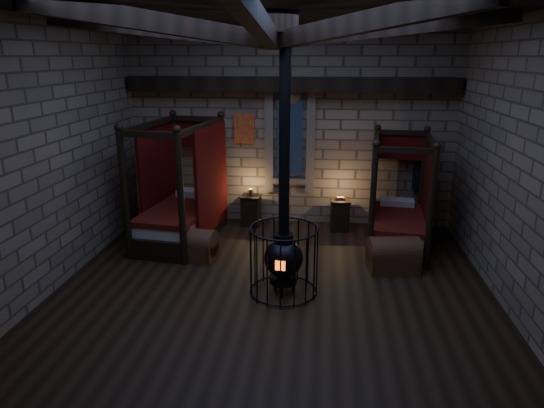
# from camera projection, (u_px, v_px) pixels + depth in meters

# --- Properties ---
(room) EXTENTS (7.02, 7.02, 4.29)m
(room) POSITION_uv_depth(u_px,v_px,m) (273.00, 47.00, 6.75)
(room) COLOR black
(room) RESTS_ON ground
(bed_left) EXTENTS (1.50, 2.43, 2.39)m
(bed_left) POSITION_uv_depth(u_px,v_px,m) (182.00, 211.00, 9.85)
(bed_left) COLOR black
(bed_left) RESTS_ON ground
(bed_right) EXTENTS (1.31, 2.17, 2.16)m
(bed_right) POSITION_uv_depth(u_px,v_px,m) (397.00, 219.00, 9.53)
(bed_right) COLOR black
(bed_right) RESTS_ON ground
(trunk_left) EXTENTS (0.88, 0.64, 0.59)m
(trunk_left) POSITION_uv_depth(u_px,v_px,m) (194.00, 245.00, 8.96)
(trunk_left) COLOR #5A311C
(trunk_left) RESTS_ON ground
(trunk_right) EXTENTS (0.93, 0.67, 0.63)m
(trunk_right) POSITION_uv_depth(u_px,v_px,m) (393.00, 255.00, 8.47)
(trunk_right) COLOR #5A311C
(trunk_right) RESTS_ON ground
(nightstand_left) EXTENTS (0.47, 0.45, 0.84)m
(nightstand_left) POSITION_uv_depth(u_px,v_px,m) (251.00, 210.00, 10.71)
(nightstand_left) COLOR black
(nightstand_left) RESTS_ON ground
(nightstand_right) EXTENTS (0.45, 0.43, 0.74)m
(nightstand_right) POSITION_uv_depth(u_px,v_px,m) (340.00, 215.00, 10.41)
(nightstand_right) COLOR black
(nightstand_right) RESTS_ON ground
(stove) EXTENTS (1.08, 1.08, 4.05)m
(stove) POSITION_uv_depth(u_px,v_px,m) (284.00, 255.00, 7.55)
(stove) COLOR black
(stove) RESTS_ON ground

